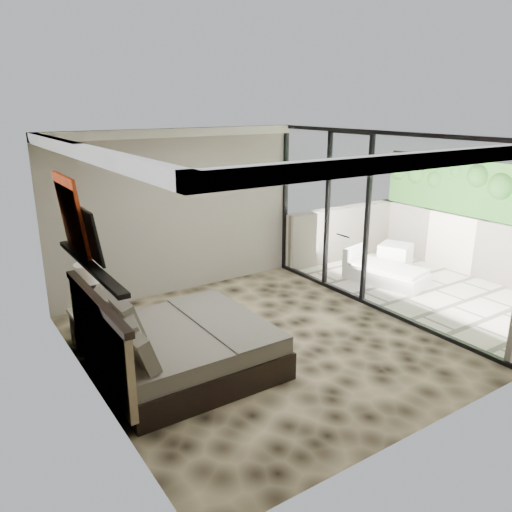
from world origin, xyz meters
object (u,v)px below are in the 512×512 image
bed (177,347)px  ottoman (395,258)px  nightstand (94,327)px  table_lamp (89,281)px  lounger (384,273)px

bed → ottoman: (5.21, 1.16, -0.06)m
nightstand → ottoman: bearing=-18.5°
table_lamp → lounger: table_lamp is taller
bed → ottoman: bed is taller
bed → lounger: 4.67m
nightstand → table_lamp: table_lamp is taller
table_lamp → bed: bearing=-63.7°
lounger → nightstand: bearing=162.2°
nightstand → ottoman: 5.85m
bed → table_lamp: size_ratio=3.18×
ottoman → lounger: size_ratio=0.35×
nightstand → ottoman: size_ratio=1.00×
nightstand → ottoman: (5.85, -0.09, 0.00)m
nightstand → lounger: (5.23, -0.39, -0.10)m
ottoman → lounger: (-0.63, -0.30, -0.10)m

